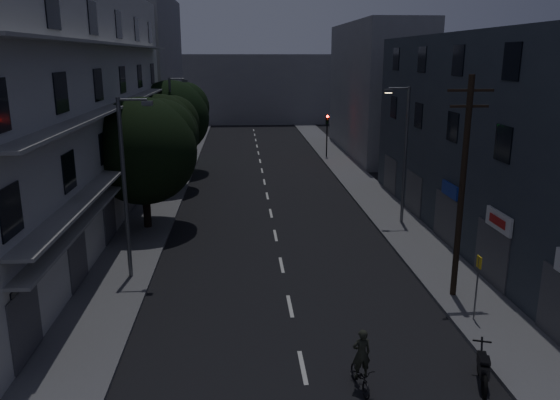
{
  "coord_description": "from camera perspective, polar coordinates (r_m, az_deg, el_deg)",
  "views": [
    {
      "loc": [
        -1.9,
        -13.67,
        9.83
      ],
      "look_at": [
        0.0,
        12.0,
        3.0
      ],
      "focal_mm": 35.0,
      "sensor_mm": 36.0,
      "label": 1
    }
  ],
  "objects": [
    {
      "name": "street_lamp_right",
      "position": [
        32.62,
        12.8,
        5.27
      ],
      "size": [
        1.51,
        0.25,
        8.0
      ],
      "color": "#5B5D63",
      "rests_on": "sidewalk_right"
    },
    {
      "name": "tree_far",
      "position": [
        47.28,
        -11.16,
        8.72
      ],
      "size": [
        6.26,
        6.26,
        7.74
      ],
      "color": "black",
      "rests_on": "sidewalk_left"
    },
    {
      "name": "utility_pole",
      "position": [
        22.84,
        18.52,
        1.53
      ],
      "size": [
        1.8,
        0.24,
        9.0
      ],
      "color": "black",
      "rests_on": "sidewalk_right"
    },
    {
      "name": "lane_markings",
      "position": [
        46.02,
        -1.77,
        2.53
      ],
      "size": [
        0.15,
        60.5,
        0.01
      ],
      "color": "beige",
      "rests_on": "ground"
    },
    {
      "name": "cyclist",
      "position": [
        17.42,
        8.44,
        -17.07
      ],
      "size": [
        0.75,
        1.62,
        1.98
      ],
      "rotation": [
        0.0,
        0.0,
        0.14
      ],
      "color": "black",
      "rests_on": "ground"
    },
    {
      "name": "street_lamp_left_far",
      "position": [
        45.22,
        -11.12,
        7.95
      ],
      "size": [
        1.51,
        0.25,
        8.0
      ],
      "color": "#56585D",
      "rests_on": "sidewalk_left"
    },
    {
      "name": "tree_near",
      "position": [
        31.85,
        -14.0,
        5.4
      ],
      "size": [
        6.07,
        6.07,
        7.49
      ],
      "color": "black",
      "rests_on": "sidewalk_left"
    },
    {
      "name": "building_far_right",
      "position": [
        57.47,
        9.96,
        11.33
      ],
      "size": [
        6.0,
        20.0,
        13.0
      ],
      "primitive_type": "cube",
      "color": "slate",
      "rests_on": "ground"
    },
    {
      "name": "street_lamp_left_near",
      "position": [
        24.56,
        -15.73,
        2.0
      ],
      "size": [
        1.51,
        0.25,
        8.0
      ],
      "color": "#55585D",
      "rests_on": "sidewalk_left"
    },
    {
      "name": "traffic_signal_far_right",
      "position": [
        53.79,
        4.94,
        7.62
      ],
      "size": [
        0.28,
        0.37,
        4.1
      ],
      "color": "black",
      "rests_on": "sidewalk_right"
    },
    {
      "name": "building_far_left",
      "position": [
        62.52,
        -13.88,
        12.77
      ],
      "size": [
        6.0,
        20.0,
        16.0
      ],
      "primitive_type": "cube",
      "color": "slate",
      "rests_on": "ground"
    },
    {
      "name": "tree_mid",
      "position": [
        41.12,
        -12.37,
        7.13
      ],
      "size": [
        5.71,
        5.71,
        7.02
      ],
      "color": "black",
      "rests_on": "sidewalk_left"
    },
    {
      "name": "building_far_end",
      "position": [
        83.83,
        -2.99,
        11.54
      ],
      "size": [
        24.0,
        8.0,
        10.0
      ],
      "primitive_type": "cube",
      "color": "slate",
      "rests_on": "ground"
    },
    {
      "name": "traffic_signal_far_left",
      "position": [
        53.94,
        -9.12,
        7.51
      ],
      "size": [
        0.28,
        0.37,
        4.1
      ],
      "color": "black",
      "rests_on": "sidewalk_left"
    },
    {
      "name": "building_left",
      "position": [
        33.35,
        -22.08,
        8.91
      ],
      "size": [
        7.0,
        36.0,
        14.0
      ],
      "color": "#B4B4AF",
      "rests_on": "ground"
    },
    {
      "name": "sidewalk_left",
      "position": [
        40.27,
        -12.1,
        0.51
      ],
      "size": [
        3.0,
        90.0,
        0.15
      ],
      "primitive_type": "cube",
      "color": "#565659",
      "rests_on": "ground"
    },
    {
      "name": "ground",
      "position": [
        39.94,
        -1.38,
        0.61
      ],
      "size": [
        160.0,
        160.0,
        0.0
      ],
      "primitive_type": "plane",
      "color": "black",
      "rests_on": "ground"
    },
    {
      "name": "bus_stop_sign",
      "position": [
        21.74,
        19.96,
        -7.5
      ],
      "size": [
        0.06,
        0.35,
        2.52
      ],
      "color": "#595B60",
      "rests_on": "sidewalk_right"
    },
    {
      "name": "building_right",
      "position": [
        31.26,
        22.32,
        5.78
      ],
      "size": [
        6.19,
        28.0,
        11.0
      ],
      "color": "#2C323B",
      "rests_on": "ground"
    },
    {
      "name": "sidewalk_right",
      "position": [
        40.97,
        9.15,
        0.9
      ],
      "size": [
        3.0,
        90.0,
        0.15
      ],
      "primitive_type": "cube",
      "color": "#565659",
      "rests_on": "ground"
    },
    {
      "name": "motorcycle",
      "position": [
        18.6,
        20.42,
        -16.27
      ],
      "size": [
        0.85,
        1.93,
        1.28
      ],
      "rotation": [
        0.0,
        0.0,
        -0.32
      ],
      "color": "black",
      "rests_on": "ground"
    }
  ]
}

